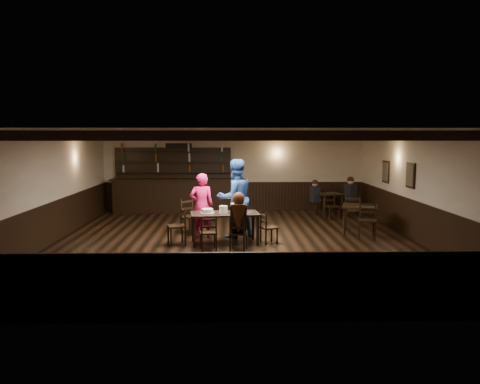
{
  "coord_description": "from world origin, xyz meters",
  "views": [
    {
      "loc": [
        -0.13,
        -11.26,
        2.59
      ],
      "look_at": [
        0.12,
        0.2,
        1.22
      ],
      "focal_mm": 35.0,
      "sensor_mm": 36.0,
      "label": 1
    }
  ],
  "objects_px": {
    "chair_near_left": "(209,230)",
    "cake": "(207,211)",
    "chair_near_right": "(238,231)",
    "woman_pink": "(202,206)",
    "bar_counter": "(173,191)",
    "dining_table": "(225,216)",
    "man_blue": "(235,198)"
  },
  "relations": [
    {
      "from": "woman_pink",
      "to": "bar_counter",
      "type": "relative_size",
      "value": 0.4
    },
    {
      "from": "chair_near_left",
      "to": "chair_near_right",
      "type": "bearing_deg",
      "value": -6.92
    },
    {
      "from": "chair_near_left",
      "to": "bar_counter",
      "type": "height_order",
      "value": "bar_counter"
    },
    {
      "from": "woman_pink",
      "to": "bar_counter",
      "type": "xyz_separation_m",
      "value": [
        -1.24,
        4.17,
        -0.1
      ]
    },
    {
      "from": "chair_near_left",
      "to": "cake",
      "type": "height_order",
      "value": "cake"
    },
    {
      "from": "chair_near_right",
      "to": "cake",
      "type": "bearing_deg",
      "value": 131.89
    },
    {
      "from": "cake",
      "to": "bar_counter",
      "type": "distance_m",
      "value": 5.05
    },
    {
      "from": "chair_near_left",
      "to": "woman_pink",
      "type": "height_order",
      "value": "woman_pink"
    },
    {
      "from": "woman_pink",
      "to": "cake",
      "type": "height_order",
      "value": "woman_pink"
    },
    {
      "from": "chair_near_right",
      "to": "cake",
      "type": "relative_size",
      "value": 2.36
    },
    {
      "from": "man_blue",
      "to": "chair_near_left",
      "type": "bearing_deg",
      "value": 44.44
    },
    {
      "from": "bar_counter",
      "to": "dining_table",
      "type": "bearing_deg",
      "value": -69.25
    },
    {
      "from": "man_blue",
      "to": "cake",
      "type": "relative_size",
      "value": 5.97
    },
    {
      "from": "woman_pink",
      "to": "dining_table",
      "type": "bearing_deg",
      "value": 124.8
    },
    {
      "from": "chair_near_left",
      "to": "woman_pink",
      "type": "bearing_deg",
      "value": 99.59
    },
    {
      "from": "cake",
      "to": "dining_table",
      "type": "bearing_deg",
      "value": -0.08
    },
    {
      "from": "woman_pink",
      "to": "man_blue",
      "type": "relative_size",
      "value": 0.82
    },
    {
      "from": "cake",
      "to": "bar_counter",
      "type": "xyz_separation_m",
      "value": [
        -1.42,
        4.84,
        -0.07
      ]
    },
    {
      "from": "bar_counter",
      "to": "woman_pink",
      "type": "bearing_deg",
      "value": -73.44
    },
    {
      "from": "chair_near_right",
      "to": "cake",
      "type": "distance_m",
      "value": 1.13
    },
    {
      "from": "dining_table",
      "to": "chair_near_left",
      "type": "xyz_separation_m",
      "value": [
        -0.36,
        -0.72,
        -0.2
      ]
    },
    {
      "from": "dining_table",
      "to": "chair_near_right",
      "type": "distance_m",
      "value": 0.89
    },
    {
      "from": "chair_near_left",
      "to": "cake",
      "type": "xyz_separation_m",
      "value": [
        -0.06,
        0.72,
        0.33
      ]
    },
    {
      "from": "chair_near_right",
      "to": "woman_pink",
      "type": "relative_size",
      "value": 0.48
    },
    {
      "from": "chair_near_right",
      "to": "bar_counter",
      "type": "bearing_deg",
      "value": 110.74
    },
    {
      "from": "chair_near_left",
      "to": "cake",
      "type": "bearing_deg",
      "value": 94.71
    },
    {
      "from": "dining_table",
      "to": "chair_near_left",
      "type": "relative_size",
      "value": 2.11
    },
    {
      "from": "chair_near_right",
      "to": "cake",
      "type": "xyz_separation_m",
      "value": [
        -0.72,
        0.81,
        0.33
      ]
    },
    {
      "from": "dining_table",
      "to": "cake",
      "type": "bearing_deg",
      "value": 179.92
    },
    {
      "from": "woman_pink",
      "to": "cake",
      "type": "distance_m",
      "value": 0.69
    },
    {
      "from": "dining_table",
      "to": "cake",
      "type": "distance_m",
      "value": 0.44
    },
    {
      "from": "chair_near_left",
      "to": "man_blue",
      "type": "height_order",
      "value": "man_blue"
    }
  ]
}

